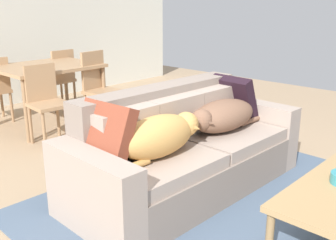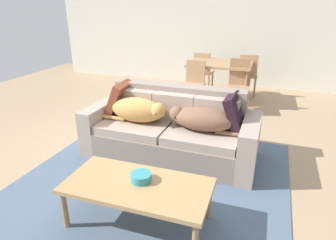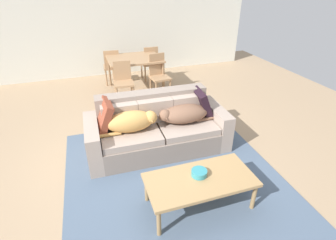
{
  "view_description": "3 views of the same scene",
  "coord_description": "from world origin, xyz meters",
  "px_view_note": "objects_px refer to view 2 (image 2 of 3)",
  "views": [
    {
      "loc": [
        -2.12,
        -1.95,
        1.57
      ],
      "look_at": [
        0.03,
        0.06,
        0.68
      ],
      "focal_mm": 42.32,
      "sensor_mm": 36.0,
      "label": 1
    },
    {
      "loc": [
        1.33,
        -3.15,
        1.85
      ],
      "look_at": [
        0.29,
        -0.1,
        0.56
      ],
      "focal_mm": 31.08,
      "sensor_mm": 36.0,
      "label": 2
    },
    {
      "loc": [
        -0.68,
        -3.3,
        2.47
      ],
      "look_at": [
        0.41,
        -0.03,
        0.54
      ],
      "focal_mm": 28.07,
      "sensor_mm": 36.0,
      "label": 3
    }
  ],
  "objects_px": {
    "dog_on_left_cushion": "(139,110)",
    "dining_chair_near_left": "(193,82)",
    "couch": "(172,130)",
    "throw_pillow_by_left_arm": "(119,99)",
    "dog_on_right_cushion": "(201,119)",
    "dining_chair_near_right": "(239,83)",
    "bowl_on_coffee_table": "(141,177)",
    "dining_table": "(220,66)",
    "dining_chair_far_right": "(248,73)",
    "coffee_table": "(138,188)",
    "throw_pillow_by_right_arm": "(236,113)",
    "dining_chair_far_left": "(203,70)"
  },
  "relations": [
    {
      "from": "dog_on_left_cushion",
      "to": "dog_on_right_cushion",
      "type": "relative_size",
      "value": 0.94
    },
    {
      "from": "dining_chair_far_left",
      "to": "dining_chair_far_right",
      "type": "distance_m",
      "value": 0.97
    },
    {
      "from": "dining_chair_near_left",
      "to": "dog_on_right_cushion",
      "type": "bearing_deg",
      "value": -68.97
    },
    {
      "from": "dog_on_right_cushion",
      "to": "throw_pillow_by_left_arm",
      "type": "height_order",
      "value": "throw_pillow_by_left_arm"
    },
    {
      "from": "dog_on_right_cushion",
      "to": "throw_pillow_by_left_arm",
      "type": "distance_m",
      "value": 1.19
    },
    {
      "from": "dining_table",
      "to": "dining_chair_near_left",
      "type": "distance_m",
      "value": 0.76
    },
    {
      "from": "dog_on_left_cushion",
      "to": "dining_chair_near_left",
      "type": "xyz_separation_m",
      "value": [
        0.21,
        1.99,
        -0.1
      ]
    },
    {
      "from": "dog_on_right_cushion",
      "to": "throw_pillow_by_right_arm",
      "type": "relative_size",
      "value": 2.06
    },
    {
      "from": "dog_on_right_cushion",
      "to": "dining_chair_near_right",
      "type": "relative_size",
      "value": 0.97
    },
    {
      "from": "coffee_table",
      "to": "dining_chair_far_left",
      "type": "bearing_deg",
      "value": 95.16
    },
    {
      "from": "dog_on_left_cushion",
      "to": "dining_chair_far_right",
      "type": "xyz_separation_m",
      "value": [
        1.1,
        3.13,
        -0.11
      ]
    },
    {
      "from": "couch",
      "to": "dining_chair_far_right",
      "type": "distance_m",
      "value": 3.1
    },
    {
      "from": "dining_table",
      "to": "coffee_table",
      "type": "bearing_deg",
      "value": -91.04
    },
    {
      "from": "dining_chair_near_left",
      "to": "dining_chair_far_right",
      "type": "relative_size",
      "value": 1.0
    },
    {
      "from": "dog_on_left_cushion",
      "to": "throw_pillow_by_right_arm",
      "type": "relative_size",
      "value": 1.93
    },
    {
      "from": "couch",
      "to": "dining_chair_far_right",
      "type": "relative_size",
      "value": 2.45
    },
    {
      "from": "dog_on_left_cushion",
      "to": "throw_pillow_by_right_arm",
      "type": "bearing_deg",
      "value": 8.75
    },
    {
      "from": "dog_on_left_cushion",
      "to": "bowl_on_coffee_table",
      "type": "bearing_deg",
      "value": -64.04
    },
    {
      "from": "couch",
      "to": "dining_chair_near_right",
      "type": "height_order",
      "value": "dining_chair_near_right"
    },
    {
      "from": "throw_pillow_by_right_arm",
      "to": "coffee_table",
      "type": "relative_size",
      "value": 0.35
    },
    {
      "from": "dog_on_right_cushion",
      "to": "throw_pillow_by_left_arm",
      "type": "bearing_deg",
      "value": 172.93
    },
    {
      "from": "dining_chair_near_right",
      "to": "dining_chair_far_left",
      "type": "relative_size",
      "value": 1.09
    },
    {
      "from": "couch",
      "to": "throw_pillow_by_right_arm",
      "type": "distance_m",
      "value": 0.85
    },
    {
      "from": "dining_chair_far_right",
      "to": "dining_chair_near_left",
      "type": "bearing_deg",
      "value": 50.15
    },
    {
      "from": "couch",
      "to": "throw_pillow_by_left_arm",
      "type": "relative_size",
      "value": 4.67
    },
    {
      "from": "bowl_on_coffee_table",
      "to": "dining_chair_near_right",
      "type": "height_order",
      "value": "dining_chair_near_right"
    },
    {
      "from": "throw_pillow_by_left_arm",
      "to": "dining_table",
      "type": "relative_size",
      "value": 0.39
    },
    {
      "from": "coffee_table",
      "to": "dining_table",
      "type": "height_order",
      "value": "dining_table"
    },
    {
      "from": "couch",
      "to": "dog_on_left_cushion",
      "type": "xyz_separation_m",
      "value": [
        -0.4,
        -0.12,
        0.27
      ]
    },
    {
      "from": "dining_chair_far_left",
      "to": "dining_chair_near_right",
      "type": "bearing_deg",
      "value": 133.58
    },
    {
      "from": "dining_chair_far_left",
      "to": "throw_pillow_by_right_arm",
      "type": "bearing_deg",
      "value": 113.19
    },
    {
      "from": "dining_table",
      "to": "dining_chair_far_right",
      "type": "distance_m",
      "value": 0.76
    },
    {
      "from": "dining_chair_near_left",
      "to": "couch",
      "type": "bearing_deg",
      "value": -79.81
    },
    {
      "from": "dog_on_left_cushion",
      "to": "throw_pillow_by_right_arm",
      "type": "height_order",
      "value": "throw_pillow_by_right_arm"
    },
    {
      "from": "couch",
      "to": "bowl_on_coffee_table",
      "type": "height_order",
      "value": "couch"
    },
    {
      "from": "couch",
      "to": "dining_table",
      "type": "height_order",
      "value": "couch"
    },
    {
      "from": "couch",
      "to": "dog_on_left_cushion",
      "type": "relative_size",
      "value": 2.52
    },
    {
      "from": "coffee_table",
      "to": "dining_chair_near_right",
      "type": "height_order",
      "value": "dining_chair_near_right"
    },
    {
      "from": "couch",
      "to": "dog_on_right_cushion",
      "type": "bearing_deg",
      "value": -13.24
    },
    {
      "from": "dog_on_left_cushion",
      "to": "dining_chair_far_left",
      "type": "height_order",
      "value": "dining_chair_far_left"
    },
    {
      "from": "dog_on_right_cushion",
      "to": "dog_on_left_cushion",
      "type": "bearing_deg",
      "value": -177.52
    },
    {
      "from": "dining_chair_near_left",
      "to": "bowl_on_coffee_table",
      "type": "bearing_deg",
      "value": -79.64
    },
    {
      "from": "dining_table",
      "to": "dining_chair_far_right",
      "type": "xyz_separation_m",
      "value": [
        0.51,
        0.52,
        -0.22
      ]
    },
    {
      "from": "bowl_on_coffee_table",
      "to": "dog_on_right_cushion",
      "type": "bearing_deg",
      "value": 77.6
    },
    {
      "from": "coffee_table",
      "to": "dining_chair_near_left",
      "type": "bearing_deg",
      "value": 95.6
    },
    {
      "from": "dining_table",
      "to": "dining_chair_near_left",
      "type": "xyz_separation_m",
      "value": [
        -0.38,
        -0.62,
        -0.2
      ]
    },
    {
      "from": "bowl_on_coffee_table",
      "to": "dining_chair_near_left",
      "type": "relative_size",
      "value": 0.21
    },
    {
      "from": "dog_on_right_cushion",
      "to": "bowl_on_coffee_table",
      "type": "distance_m",
      "value": 1.22
    },
    {
      "from": "coffee_table",
      "to": "bowl_on_coffee_table",
      "type": "distance_m",
      "value": 0.1
    },
    {
      "from": "dog_on_left_cushion",
      "to": "bowl_on_coffee_table",
      "type": "relative_size",
      "value": 4.64
    }
  ]
}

